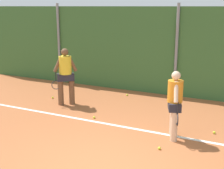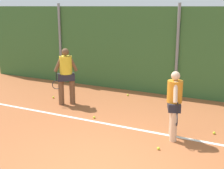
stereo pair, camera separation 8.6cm
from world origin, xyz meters
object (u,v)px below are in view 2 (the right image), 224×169
Objects in this scene: tennis_ball_3 at (158,148)px; tennis_ball_5 at (128,95)px; tennis_ball_10 at (53,97)px; player_foreground_near at (174,102)px; player_midcourt at (66,74)px; tennis_ball_9 at (214,133)px; tennis_ball_4 at (94,117)px.

tennis_ball_3 and tennis_ball_5 have the same top height.
tennis_ball_5 is 2.54m from tennis_ball_10.
player_foreground_near reaches higher than tennis_ball_3.
player_foreground_near is 4.75m from tennis_ball_10.
player_foreground_near is at bearing -49.79° from tennis_ball_5.
player_midcourt reaches higher than tennis_ball_5.
tennis_ball_10 is at bearing -126.09° from player_foreground_near.
tennis_ball_5 is at bearing 32.44° from tennis_ball_10.
tennis_ball_10 is at bearing -60.33° from player_midcourt.
tennis_ball_5 and tennis_ball_9 have the same top height.
tennis_ball_9 is (3.16, -2.07, 0.00)m from tennis_ball_5.
player_midcourt is 26.92× the size of tennis_ball_9.
tennis_ball_4 is 3.16m from tennis_ball_9.
player_foreground_near is 1.13m from tennis_ball_3.
tennis_ball_3 is 1.69m from tennis_ball_9.
player_midcourt is 1.84m from tennis_ball_4.
player_midcourt reaches higher than tennis_ball_10.
tennis_ball_5 is 1.00× the size of tennis_ball_9.
player_foreground_near is 24.39× the size of tennis_ball_3.
tennis_ball_9 is 5.36m from tennis_ball_10.
tennis_ball_3 is at bearing -57.49° from tennis_ball_5.
player_midcourt is at bearing -129.13° from tennis_ball_5.
tennis_ball_4 is (-2.30, 0.33, -0.87)m from player_foreground_near.
player_midcourt is 26.92× the size of tennis_ball_5.
tennis_ball_9 is at bearing 6.25° from tennis_ball_4.
tennis_ball_9 is at bearing 109.38° from player_foreground_near.
tennis_ball_9 is (4.54, -0.38, -0.96)m from player_midcourt.
tennis_ball_10 is (-5.31, 0.70, 0.00)m from tennis_ball_9.
tennis_ball_10 is (-2.17, 1.05, 0.00)m from tennis_ball_4.
tennis_ball_3 is 1.00× the size of tennis_ball_4.
tennis_ball_3 is 2.42m from tennis_ball_4.
tennis_ball_4 is 1.00× the size of tennis_ball_10.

